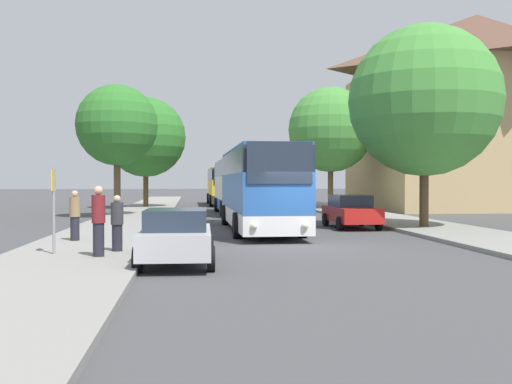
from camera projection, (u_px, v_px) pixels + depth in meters
ground_plane at (305, 247)px, 19.83m from camera, size 300.00×300.00×0.00m
sidewalk_left at (89, 247)px, 19.07m from camera, size 4.00×120.00×0.15m
sidewalk_right at (505, 242)px, 20.59m from camera, size 4.00×120.00×0.15m
building_right_background at (476, 112)px, 47.80m from camera, size 17.38×15.25×15.48m
bus_front at (259, 188)px, 26.24m from camera, size 2.89×11.93×3.55m
bus_middle at (238, 185)px, 39.66m from camera, size 2.88×10.31×3.57m
bus_rear at (223, 185)px, 54.66m from camera, size 2.80×11.33×3.36m
parked_car_left_curb at (176, 236)px, 15.47m from camera, size 2.02×4.08×1.46m
parked_car_right_near at (351, 211)px, 27.72m from camera, size 2.01×4.28×1.54m
bus_stop_sign at (54, 200)px, 16.60m from camera, size 0.08×0.45×2.41m
pedestrian_waiting_near at (117, 223)px, 17.31m from camera, size 0.36×0.36×1.62m
pedestrian_waiting_far at (75, 215)px, 20.38m from camera, size 0.36×0.36×1.71m
pedestrian_walking_back at (99, 221)px, 16.06m from camera, size 0.36×0.36×1.90m
tree_left_near at (146, 137)px, 47.43m from camera, size 6.33×6.33×8.70m
tree_left_far at (117, 125)px, 35.52m from camera, size 4.82×4.82×7.78m
tree_right_near at (331, 130)px, 44.62m from camera, size 6.34×6.34×9.04m
tree_right_mid at (424, 101)px, 26.63m from camera, size 6.74×6.74×8.98m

